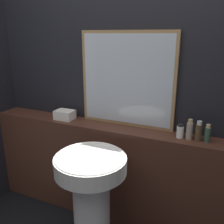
% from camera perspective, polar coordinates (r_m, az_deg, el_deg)
% --- Properties ---
extents(wall_back, '(8.00, 0.06, 2.50)m').
position_cam_1_polar(wall_back, '(2.10, 3.88, 6.84)').
color(wall_back, black).
rests_on(wall_back, ground_plane).
extents(vanity_counter, '(2.53, 0.23, 0.89)m').
position_cam_1_polar(vanity_counter, '(2.27, 2.12, -14.26)').
color(vanity_counter, '#422319').
rests_on(vanity_counter, ground_plane).
extents(pedestal_sink, '(0.50, 0.50, 0.85)m').
position_cam_1_polar(pedestal_sink, '(1.88, -4.74, -18.56)').
color(pedestal_sink, silver).
rests_on(pedestal_sink, ground_plane).
extents(mirror, '(0.81, 0.03, 0.77)m').
position_cam_1_polar(mirror, '(2.05, 3.44, 7.33)').
color(mirror, '#937047').
rests_on(mirror, vanity_counter).
extents(towel_stack, '(0.17, 0.13, 0.08)m').
position_cam_1_polar(towel_stack, '(2.31, -10.75, -0.63)').
color(towel_stack, silver).
rests_on(towel_stack, vanity_counter).
extents(shampoo_bottle, '(0.05, 0.05, 0.11)m').
position_cam_1_polar(shampoo_bottle, '(1.94, 15.30, -4.29)').
color(shampoo_bottle, white).
rests_on(shampoo_bottle, vanity_counter).
extents(conditioner_bottle, '(0.05, 0.05, 0.15)m').
position_cam_1_polar(conditioner_bottle, '(1.92, 17.29, -3.94)').
color(conditioner_bottle, gray).
rests_on(conditioner_bottle, vanity_counter).
extents(lotion_bottle, '(0.05, 0.05, 0.15)m').
position_cam_1_polar(lotion_bottle, '(1.92, 19.18, -4.25)').
color(lotion_bottle, '#4C3823').
rests_on(lotion_bottle, vanity_counter).
extents(body_wash_bottle, '(0.04, 0.04, 0.13)m').
position_cam_1_polar(body_wash_bottle, '(1.92, 21.00, -4.69)').
color(body_wash_bottle, '#2D4C3D').
rests_on(body_wash_bottle, vanity_counter).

